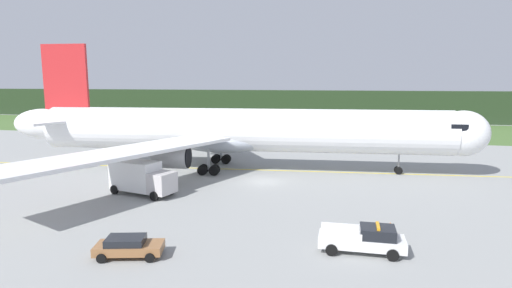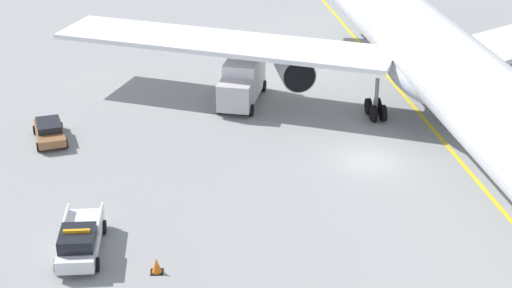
{
  "view_description": "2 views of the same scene",
  "coord_description": "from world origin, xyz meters",
  "px_view_note": "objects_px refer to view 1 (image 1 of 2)",
  "views": [
    {
      "loc": [
        8.92,
        -43.57,
        11.13
      ],
      "look_at": [
        -2.53,
        7.27,
        3.05
      ],
      "focal_mm": 28.9,
      "sensor_mm": 36.0,
      "label": 1
    },
    {
      "loc": [
        48.2,
        -10.23,
        23.76
      ],
      "look_at": [
        1.85,
        -7.37,
        2.25
      ],
      "focal_mm": 58.59,
      "sensor_mm": 36.0,
      "label": 2
    }
  ],
  "objects_px": {
    "airliner": "(236,131)",
    "catering_truck": "(141,177)",
    "ops_pickup_truck": "(365,239)",
    "apron_cone": "(390,227)",
    "staff_car": "(128,246)"
  },
  "relations": [
    {
      "from": "catering_truck",
      "to": "ops_pickup_truck",
      "type": "bearing_deg",
      "value": -24.35
    },
    {
      "from": "airliner",
      "to": "ops_pickup_truck",
      "type": "bearing_deg",
      "value": -56.62
    },
    {
      "from": "catering_truck",
      "to": "staff_car",
      "type": "relative_size",
      "value": 1.57
    },
    {
      "from": "staff_car",
      "to": "apron_cone",
      "type": "distance_m",
      "value": 18.51
    },
    {
      "from": "ops_pickup_truck",
      "to": "apron_cone",
      "type": "bearing_deg",
      "value": 64.14
    },
    {
      "from": "staff_car",
      "to": "apron_cone",
      "type": "relative_size",
      "value": 5.55
    },
    {
      "from": "apron_cone",
      "to": "catering_truck",
      "type": "bearing_deg",
      "value": 166.65
    },
    {
      "from": "staff_car",
      "to": "airliner",
      "type": "bearing_deg",
      "value": 90.47
    },
    {
      "from": "staff_car",
      "to": "apron_cone",
      "type": "xyz_separation_m",
      "value": [
        16.68,
        8.03,
        -0.3
      ]
    },
    {
      "from": "airliner",
      "to": "staff_car",
      "type": "relative_size",
      "value": 13.19
    },
    {
      "from": "airliner",
      "to": "catering_truck",
      "type": "bearing_deg",
      "value": -114.71
    },
    {
      "from": "staff_car",
      "to": "apron_cone",
      "type": "height_order",
      "value": "staff_car"
    },
    {
      "from": "catering_truck",
      "to": "apron_cone",
      "type": "xyz_separation_m",
      "value": [
        22.95,
        -5.45,
        -1.35
      ]
    },
    {
      "from": "airliner",
      "to": "catering_truck",
      "type": "relative_size",
      "value": 8.42
    },
    {
      "from": "catering_truck",
      "to": "staff_car",
      "type": "bearing_deg",
      "value": -65.04
    }
  ]
}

